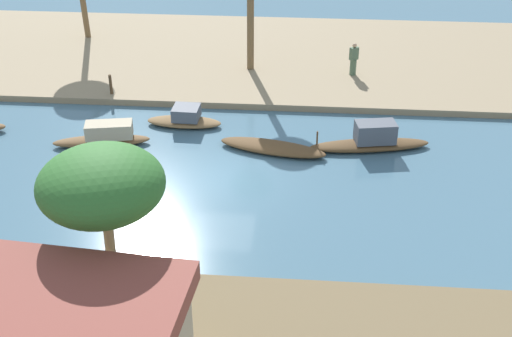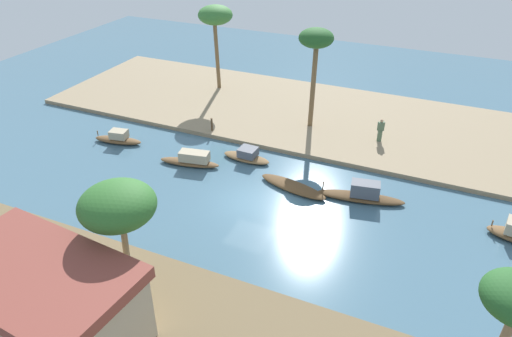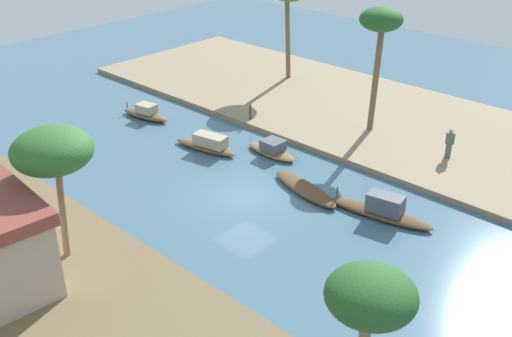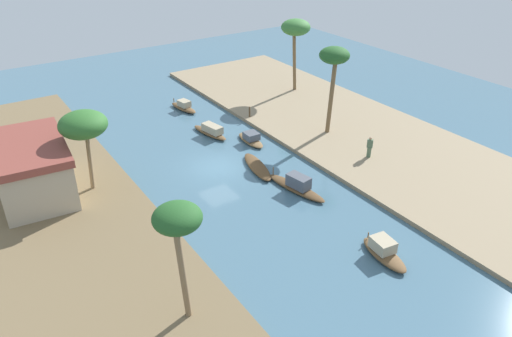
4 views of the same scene
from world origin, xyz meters
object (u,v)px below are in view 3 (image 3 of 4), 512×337
(sampan_with_tall_canopy, at_px, (207,144))
(palm_tree_right_tall, at_px, (52,152))
(mooring_post, at_px, (250,112))
(sampan_midstream, at_px, (146,113))
(sampan_downstream_large, at_px, (382,209))
(palm_tree_left_near, at_px, (381,25))
(sampan_foreground, at_px, (305,189))
(person_on_near_bank, at_px, (449,144))
(palm_tree_right_short, at_px, (370,303))
(sampan_with_red_awning, at_px, (272,149))

(sampan_with_tall_canopy, bearing_deg, palm_tree_right_tall, 97.07)
(sampan_with_tall_canopy, xyz_separation_m, mooring_post, (0.91, -4.49, 0.39))
(sampan_with_tall_canopy, xyz_separation_m, sampan_midstream, (6.35, -0.61, -0.05))
(sampan_downstream_large, relative_size, palm_tree_left_near, 0.71)
(sampan_with_tall_canopy, relative_size, sampan_foreground, 0.89)
(sampan_foreground, xyz_separation_m, person_on_near_bank, (-3.58, -7.81, 0.89))
(sampan_midstream, distance_m, palm_tree_right_short, 27.08)
(palm_tree_left_near, relative_size, palm_tree_right_tall, 1.30)
(sampan_with_red_awning, xyz_separation_m, palm_tree_left_near, (-2.36, -6.29, 6.19))
(sampan_with_red_awning, relative_size, mooring_post, 3.47)
(sampan_with_red_awning, bearing_deg, mooring_post, -29.68)
(sampan_with_tall_canopy, distance_m, sampan_foreground, 7.03)
(sampan_with_red_awning, height_order, mooring_post, mooring_post)
(mooring_post, height_order, palm_tree_left_near, palm_tree_left_near)
(palm_tree_left_near, xyz_separation_m, palm_tree_right_tall, (1.89, 19.33, -1.59))
(sampan_foreground, relative_size, sampan_midstream, 1.28)
(sampan_foreground, bearing_deg, person_on_near_bank, -101.85)
(sampan_downstream_large, relative_size, sampan_with_red_awning, 1.54)
(sampan_with_tall_canopy, distance_m, palm_tree_right_tall, 12.38)
(sampan_midstream, distance_m, palm_tree_left_near, 15.35)
(sampan_downstream_large, bearing_deg, sampan_midstream, -10.24)
(sampan_foreground, xyz_separation_m, palm_tree_right_short, (-10.47, 11.04, 5.49))
(person_on_near_bank, bearing_deg, palm_tree_left_near, -42.96)
(sampan_with_red_awning, bearing_deg, person_on_near_bank, -140.76)
(sampan_foreground, bearing_deg, sampan_downstream_large, -159.50)
(sampan_with_red_awning, distance_m, person_on_near_bank, 9.54)
(sampan_foreground, relative_size, person_on_near_bank, 2.80)
(sampan_midstream, relative_size, palm_tree_right_tall, 0.66)
(sampan_with_red_awning, distance_m, palm_tree_right_short, 20.24)
(sampan_downstream_large, distance_m, sampan_with_red_awning, 8.19)
(sampan_midstream, xyz_separation_m, palm_tree_right_tall, (-9.85, 11.60, 4.58))
(sampan_with_tall_canopy, height_order, mooring_post, mooring_post)
(sampan_downstream_large, distance_m, mooring_post, 12.63)
(sampan_with_tall_canopy, relative_size, sampan_midstream, 1.14)
(sampan_with_tall_canopy, bearing_deg, sampan_with_red_awning, -156.43)
(sampan_foreground, height_order, mooring_post, mooring_post)
(mooring_post, bearing_deg, palm_tree_left_near, -148.50)
(sampan_with_red_awning, distance_m, palm_tree_left_near, 9.14)
(sampan_with_red_awning, relative_size, palm_tree_right_tall, 0.60)
(sampan_foreground, relative_size, palm_tree_right_short, 0.75)
(sampan_foreground, relative_size, palm_tree_left_near, 0.64)
(sampan_downstream_large, bearing_deg, palm_tree_left_near, -63.90)
(person_on_near_bank, relative_size, palm_tree_left_near, 0.23)
(sampan_with_tall_canopy, height_order, palm_tree_left_near, palm_tree_left_near)
(palm_tree_left_near, height_order, palm_tree_right_short, palm_tree_left_near)
(sampan_downstream_large, height_order, palm_tree_right_tall, palm_tree_right_tall)
(mooring_post, bearing_deg, sampan_with_red_awning, 148.27)
(sampan_downstream_large, distance_m, palm_tree_right_tall, 14.52)
(sampan_downstream_large, distance_m, sampan_foreground, 4.10)
(sampan_midstream, relative_size, person_on_near_bank, 2.18)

